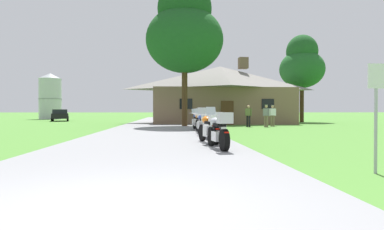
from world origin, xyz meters
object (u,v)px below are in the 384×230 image
bystander_gray_shirt_near_lodge (266,115)px  metal_signpost_roadside (376,104)px  motorcycle_orange_third_in_row (209,125)px  parked_black_suv_far_left (60,115)px  bystander_white_shirt_by_tree (273,114)px  motorcycle_silver_nearest_to_camera (219,131)px  bystander_olive_shirt_beside_signpost (248,115)px  tree_right_of_lodge (302,64)px  motorcycle_blue_fourth_in_row (204,124)px  tree_by_lodge_front (185,31)px  metal_silo_distant (50,96)px  motorcycle_orange_second_in_row (211,128)px  motorcycle_blue_farthest_in_row (197,121)px  motorcycle_orange_fifth_in_row (199,122)px

bystander_gray_shirt_near_lodge → metal_signpost_roadside: (-3.35, -18.67, 0.40)m
motorcycle_orange_third_in_row → parked_black_suv_far_left: bearing=114.1°
bystander_gray_shirt_near_lodge → bystander_white_shirt_by_tree: (0.82, 1.03, 0.00)m
parked_black_suv_far_left → motorcycle_silver_nearest_to_camera: bearing=-81.4°
motorcycle_orange_third_in_row → bystander_olive_shirt_beside_signpost: bearing=63.5°
tree_right_of_lodge → motorcycle_blue_fourth_in_row: bearing=-123.5°
bystander_gray_shirt_near_lodge → tree_right_of_lodge: bearing=101.9°
tree_by_lodge_front → metal_silo_distant: tree_by_lodge_front is taller
motorcycle_silver_nearest_to_camera → motorcycle_blue_fourth_in_row: bearing=80.7°
motorcycle_silver_nearest_to_camera → parked_black_suv_far_left: (-14.59, 30.85, 0.16)m
motorcycle_orange_second_in_row → metal_signpost_roadside: size_ratio=0.96×
bystander_olive_shirt_beside_signpost → tree_by_lodge_front: 8.11m
motorcycle_silver_nearest_to_camera → motorcycle_orange_second_in_row: same height
motorcycle_orange_second_in_row → motorcycle_blue_farthest_in_row: size_ratio=0.99×
motorcycle_blue_fourth_in_row → tree_right_of_lodge: size_ratio=0.22×
motorcycle_orange_third_in_row → motorcycle_orange_second_in_row: bearing=-100.4°
motorcycle_orange_second_in_row → motorcycle_orange_fifth_in_row: 6.66m
motorcycle_silver_nearest_to_camera → motorcycle_orange_third_in_row: size_ratio=1.00×
tree_by_lodge_front → tree_right_of_lodge: (13.24, 9.70, -1.07)m
motorcycle_orange_fifth_in_row → parked_black_suv_far_left: parked_black_suv_far_left is taller
motorcycle_blue_farthest_in_row → parked_black_suv_far_left: bearing=120.3°
bystander_olive_shirt_beside_signpost → motorcycle_orange_second_in_row: bearing=-73.2°
motorcycle_orange_fifth_in_row → bystander_gray_shirt_near_lodge: bystander_gray_shirt_near_lodge is taller
motorcycle_orange_third_in_row → motorcycle_blue_fourth_in_row: same height
motorcycle_orange_third_in_row → bystander_white_shirt_by_tree: bearing=56.3°
motorcycle_blue_farthest_in_row → tree_right_of_lodge: size_ratio=0.22×
motorcycle_blue_farthest_in_row → motorcycle_orange_second_in_row: bearing=-97.1°
motorcycle_orange_second_in_row → motorcycle_orange_third_in_row: (0.23, 2.34, 0.00)m
motorcycle_silver_nearest_to_camera → bystander_olive_shirt_beside_signpost: bystander_olive_shirt_beside_signpost is taller
motorcycle_orange_second_in_row → motorcycle_blue_farthest_in_row: same height
bystander_white_shirt_by_tree → tree_by_lodge_front: size_ratio=0.15×
motorcycle_orange_second_in_row → tree_right_of_lodge: (12.95, 23.56, 5.71)m
bystander_gray_shirt_near_lodge → parked_black_suv_far_left: size_ratio=0.34×
tree_by_lodge_front → tree_right_of_lodge: tree_by_lodge_front is taller
motorcycle_silver_nearest_to_camera → motorcycle_blue_farthest_in_row: (0.20, 10.41, -0.01)m
motorcycle_silver_nearest_to_camera → motorcycle_orange_second_in_row: size_ratio=1.01×
bystander_gray_shirt_near_lodge → motorcycle_silver_nearest_to_camera: bearing=-65.7°
motorcycle_blue_farthest_in_row → bystander_gray_shirt_near_lodge: bearing=32.4°
motorcycle_blue_farthest_in_row → bystander_gray_shirt_near_lodge: 7.19m
tree_right_of_lodge → motorcycle_orange_third_in_row: bearing=-120.9°
bystander_olive_shirt_beside_signpost → motorcycle_blue_fourth_in_row: bearing=-80.1°
bystander_gray_shirt_near_lodge → metal_silo_distant: (-24.99, 25.75, 2.45)m
motorcycle_orange_second_in_row → bystander_gray_shirt_near_lodge: size_ratio=1.22×
bystander_white_shirt_by_tree → metal_silo_distant: size_ratio=0.25×
motorcycle_blue_farthest_in_row → bystander_white_shirt_by_tree: (6.48, 5.46, 0.34)m
motorcycle_blue_fourth_in_row → bystander_olive_shirt_beside_signpost: (4.39, 9.03, 0.32)m
motorcycle_orange_fifth_in_row → metal_signpost_roadside: size_ratio=0.97×
bystander_gray_shirt_near_lodge → metal_silo_distant: bearing=180.0°
bystander_white_shirt_by_tree → motorcycle_orange_second_in_row: bearing=70.3°
metal_signpost_roadside → parked_black_suv_far_left: 38.69m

